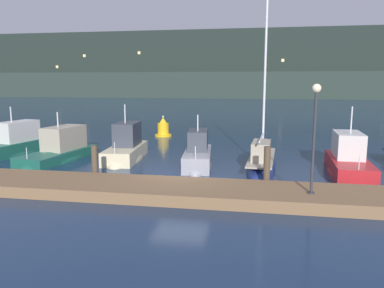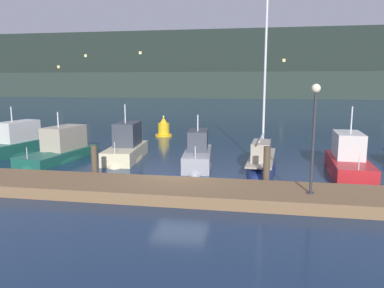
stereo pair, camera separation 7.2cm
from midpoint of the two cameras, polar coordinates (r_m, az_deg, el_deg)
The scene contains 13 objects.
ground_plane at distance 17.22m, azimuth -1.93°, elevation -5.65°, with size 400.00×400.00×0.00m, color #192D4C.
dock at distance 15.03m, azimuth -3.72°, elevation -7.04°, with size 32.75×2.80×0.45m, color brown.
mooring_pile_1 at distance 17.65m, azimuth -14.72°, elevation -2.86°, with size 0.28×0.28×1.63m, color #4C3D2D.
mooring_pile_2 at distance 16.06m, azimuth 11.20°, elevation -3.58°, with size 0.28×0.28×1.83m, color #4C3D2D.
motorboat_berth_1 at distance 25.76m, azimuth -25.62°, elevation -0.65°, with size 2.83×5.98×3.53m.
motorboat_berth_2 at distance 23.06m, azimuth -19.60°, elevation -1.54°, with size 2.90×6.08×3.39m.
motorboat_berth_3 at distance 22.18m, azimuth -10.11°, elevation -1.37°, with size 2.22×5.20×3.83m.
motorboat_berth_4 at distance 20.19m, azimuth 0.77°, elevation -2.41°, with size 1.99×4.90×3.35m.
sailboat_berth_5 at distance 19.70m, azimuth 10.44°, elevation -3.27°, with size 1.87×6.36×10.26m.
motorboat_berth_6 at distance 19.98m, azimuth 22.61°, elevation -3.14°, with size 2.16×5.61×3.82m.
channel_buoy at distance 31.11m, azimuth -4.48°, elevation 2.31°, with size 1.39×1.39×1.72m.
dock_lamppost at distance 13.97m, azimuth 18.07°, elevation 3.33°, with size 0.32×0.32×3.98m.
hillside_backdrop at distance 113.21m, azimuth 7.25°, elevation 11.56°, with size 240.00×23.00×18.81m.
Camera 1 is at (3.40, -16.27, 4.50)m, focal length 35.00 mm.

